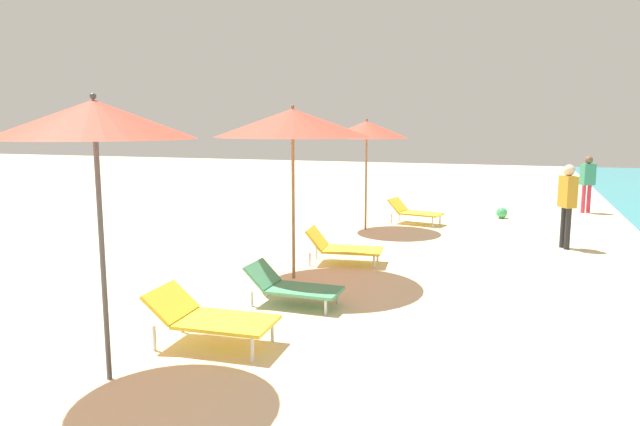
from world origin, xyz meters
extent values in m
cylinder|color=#4C4C51|center=(-0.97, 8.02, 1.16)|extent=(0.05, 0.05, 2.32)
cone|color=#E54C38|center=(-0.97, 8.02, 2.50)|extent=(1.84, 1.84, 0.35)
sphere|color=#4C4C51|center=(-0.97, 8.02, 2.71)|extent=(0.06, 0.06, 0.06)
cube|color=yellow|center=(-0.27, 9.11, 0.30)|extent=(1.08, 0.75, 0.04)
cube|color=yellow|center=(-0.96, 9.07, 0.46)|extent=(0.40, 0.71, 0.32)
cylinder|color=silver|center=(0.13, 9.43, 0.14)|extent=(0.04, 0.04, 0.28)
cylinder|color=silver|center=(0.17, 8.84, 0.14)|extent=(0.04, 0.04, 0.28)
cylinder|color=silver|center=(-1.02, 9.36, 0.14)|extent=(0.04, 0.04, 0.28)
cylinder|color=silver|center=(-0.98, 8.77, 0.14)|extent=(0.04, 0.04, 0.28)
cylinder|color=olive|center=(-0.67, 12.06, 1.13)|extent=(0.05, 0.05, 2.25)
cone|color=#E54C38|center=(-0.67, 12.06, 2.47)|extent=(2.44, 2.44, 0.44)
sphere|color=olive|center=(-0.67, 12.06, 2.72)|extent=(0.06, 0.06, 0.06)
cube|color=yellow|center=(-0.04, 13.29, 0.25)|extent=(1.10, 0.78, 0.04)
cube|color=yellow|center=(-0.68, 13.21, 0.44)|extent=(0.39, 0.69, 0.37)
cylinder|color=silver|center=(0.33, 13.62, 0.12)|extent=(0.04, 0.04, 0.23)
cylinder|color=silver|center=(0.41, 13.07, 0.12)|extent=(0.04, 0.04, 0.23)
cylinder|color=silver|center=(-0.79, 13.47, 0.12)|extent=(0.04, 0.04, 0.23)
cylinder|color=silver|center=(-0.71, 12.92, 0.12)|extent=(0.04, 0.04, 0.23)
cube|color=#4CA572|center=(0.02, 10.78, 0.23)|extent=(0.97, 0.60, 0.04)
cube|color=#4CA572|center=(-0.62, 10.78, 0.39)|extent=(0.32, 0.60, 0.32)
cylinder|color=silver|center=(0.40, 11.02, 0.10)|extent=(0.04, 0.04, 0.21)
cylinder|color=silver|center=(0.40, 10.52, 0.10)|extent=(0.04, 0.04, 0.21)
cylinder|color=silver|center=(-0.66, 11.03, 0.10)|extent=(0.04, 0.04, 0.21)
cylinder|color=silver|center=(-0.66, 10.53, 0.10)|extent=(0.04, 0.04, 0.21)
cylinder|color=olive|center=(-0.70, 16.65, 1.07)|extent=(0.05, 0.05, 2.13)
cone|color=#E54C38|center=(-0.70, 16.65, 2.33)|extent=(1.90, 1.90, 0.39)
sphere|color=olive|center=(-0.70, 16.65, 2.55)|extent=(0.06, 0.06, 0.06)
cube|color=yellow|center=(0.43, 17.75, 0.27)|extent=(1.09, 0.81, 0.04)
cube|color=yellow|center=(-0.20, 17.89, 0.44)|extent=(0.44, 0.67, 0.34)
cylinder|color=silver|center=(0.86, 17.93, 0.12)|extent=(0.04, 0.04, 0.25)
cylinder|color=silver|center=(0.76, 17.42, 0.12)|extent=(0.04, 0.04, 0.25)
cylinder|color=silver|center=(-0.19, 18.15, 0.12)|extent=(0.04, 0.04, 0.25)
cylinder|color=silver|center=(-0.30, 17.64, 0.12)|extent=(0.04, 0.04, 0.25)
cylinder|color=#262628|center=(3.55, 16.01, 0.41)|extent=(0.11, 0.11, 0.83)
cylinder|color=#262628|center=(3.62, 15.86, 0.41)|extent=(0.11, 0.11, 0.83)
cube|color=orange|center=(3.59, 15.94, 1.14)|extent=(0.36, 0.42, 0.62)
sphere|color=beige|center=(3.59, 15.94, 1.56)|extent=(0.22, 0.22, 0.22)
cylinder|color=#D8334C|center=(4.51, 21.22, 0.39)|extent=(0.11, 0.11, 0.78)
cylinder|color=#D8334C|center=(4.37, 21.13, 0.39)|extent=(0.11, 0.11, 0.78)
cube|color=#3F9972|center=(4.44, 21.18, 1.07)|extent=(0.42, 0.38, 0.59)
sphere|color=brown|center=(4.44, 21.18, 1.47)|extent=(0.21, 0.21, 0.21)
sphere|color=#3FB266|center=(2.27, 19.38, 0.15)|extent=(0.29, 0.29, 0.29)
camera|label=1|loc=(2.72, 3.71, 2.46)|focal=32.33mm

